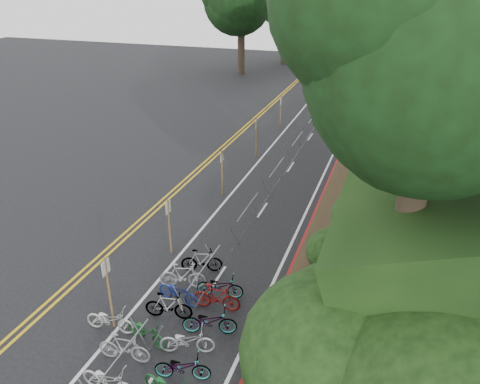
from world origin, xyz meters
The scene contains 10 objects.
ground centered at (0.00, 0.00, 0.00)m, with size 120.00×120.00×0.00m, color black.
road_markings centered at (0.63, 10.10, 0.00)m, with size 7.47×80.00×0.01m.
red_curb centered at (5.70, 12.00, 0.05)m, with size 0.25×28.00×0.10m, color maroon.
embankment centered at (12.96, 19.04, 2.57)m, with size 14.30×48.14×9.11m.
bike_rack_front centered at (2.47, -1.52, 0.84)m, with size 1.14×2.74×1.16m.
bike_racks_rest centered at (3.00, 13.00, 0.85)m, with size 1.14×23.00×1.17m.
signpost_near centered at (0.83, 0.33, 1.54)m, with size 0.08×0.40×2.70m.
signposts_rest centered at (0.60, 14.00, 1.43)m, with size 0.08×18.40×2.50m.
bike_front centered at (0.85, 0.14, 0.45)m, with size 1.70×0.59×0.89m, color beige.
bike_valet centered at (3.01, 0.23, 0.48)m, with size 2.90×9.00×1.10m.
Camera 1 is at (8.78, -9.81, 10.72)m, focal length 35.00 mm.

